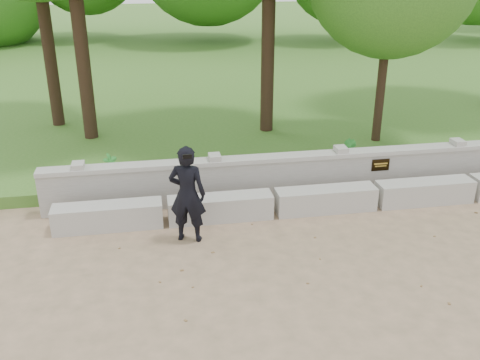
% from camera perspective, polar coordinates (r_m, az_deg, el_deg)
% --- Properties ---
extents(ground, '(80.00, 80.00, 0.00)m').
position_cam_1_polar(ground, '(9.14, 18.87, -7.77)').
color(ground, tan).
rests_on(ground, ground).
extents(lawn, '(40.00, 22.00, 0.25)m').
position_cam_1_polar(lawn, '(21.64, 1.32, 11.33)').
color(lawn, '#3C7023').
rests_on(lawn, ground).
extents(concrete_bench, '(11.90, 0.45, 0.45)m').
position_cam_1_polar(concrete_bench, '(10.54, 14.28, -1.63)').
color(concrete_bench, beige).
rests_on(concrete_bench, ground).
extents(parapet_wall, '(12.50, 0.35, 0.90)m').
position_cam_1_polar(parapet_wall, '(11.03, 12.97, 0.98)').
color(parapet_wall, '#B2AFA8').
rests_on(parapet_wall, ground).
extents(man_main, '(0.71, 0.65, 1.68)m').
position_cam_1_polar(man_main, '(8.83, -5.63, -1.52)').
color(man_main, black).
rests_on(man_main, ground).
extents(shrub_a, '(0.40, 0.39, 0.63)m').
position_cam_1_polar(shrub_a, '(10.85, -13.54, 1.13)').
color(shrub_a, '#2D8730').
rests_on(shrub_a, lawn).
extents(shrub_b, '(0.35, 0.40, 0.63)m').
position_cam_1_polar(shrub_b, '(11.58, 11.51, 2.71)').
color(shrub_b, '#2D8730').
rests_on(shrub_b, lawn).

